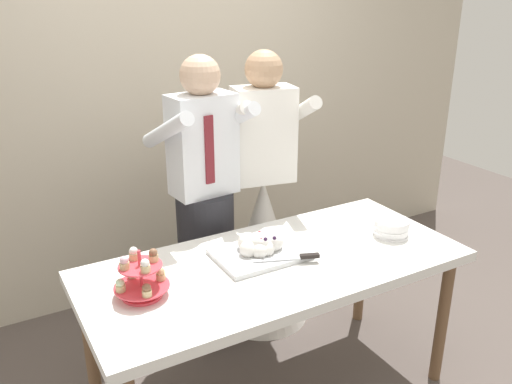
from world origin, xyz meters
TOP-DOWN VIEW (x-y plane):
  - rear_wall at (0.00, 1.38)m, footprint 5.20×0.10m
  - dessert_table at (0.00, 0.00)m, footprint 1.80×0.80m
  - cupcake_stand at (-0.64, 0.02)m, footprint 0.23×0.23m
  - main_cake_tray at (-0.04, 0.08)m, footprint 0.43×0.35m
  - plate_stack at (0.66, -0.05)m, footprint 0.18×0.18m
  - person_groom at (-0.07, 0.63)m, footprint 0.50×0.53m
  - person_bride at (0.31, 0.65)m, footprint 0.57×0.56m

SIDE VIEW (x-z plane):
  - person_bride at x=0.31m, z-range -0.25..1.41m
  - dessert_table at x=0.00m, z-range 0.31..1.09m
  - person_groom at x=-0.07m, z-range -0.08..1.58m
  - main_cake_tray at x=-0.04m, z-range 0.75..0.88m
  - plate_stack at x=0.66m, z-range 0.78..0.86m
  - cupcake_stand at x=-0.64m, z-range 0.75..0.96m
  - rear_wall at x=0.00m, z-range 0.00..2.90m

